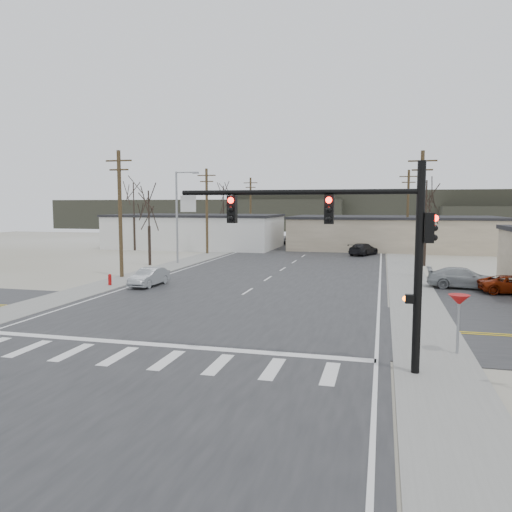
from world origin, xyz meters
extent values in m
plane|color=beige|center=(0.00, 0.00, 0.00)|extent=(140.00, 140.00, 0.00)
cube|color=#242527|center=(0.00, 15.00, 0.02)|extent=(18.00, 110.00, 0.05)
cube|color=#242527|center=(0.00, 0.00, 0.02)|extent=(90.00, 10.00, 0.04)
cube|color=gray|center=(-10.60, 20.00, 0.03)|extent=(3.00, 90.00, 0.06)
cube|color=gray|center=(10.60, 20.00, 0.03)|extent=(3.00, 90.00, 0.06)
cylinder|color=black|center=(9.80, -6.20, 3.60)|extent=(0.28, 0.28, 7.20)
cylinder|color=black|center=(5.60, -6.20, 6.20)|extent=(8.40, 0.18, 0.18)
cube|color=black|center=(6.80, -6.20, 5.60)|extent=(0.32, 0.30, 1.00)
cube|color=black|center=(3.30, -6.20, 5.60)|extent=(0.32, 0.30, 1.00)
sphere|color=#FF0C05|center=(6.80, -6.37, 5.92)|extent=(0.22, 0.22, 0.22)
sphere|color=#FF0C05|center=(3.30, -6.37, 5.92)|extent=(0.22, 0.22, 0.22)
cube|color=black|center=(10.10, -6.20, 5.00)|extent=(0.30, 0.30, 1.00)
cube|color=silver|center=(1.60, -6.20, 5.80)|extent=(0.60, 0.04, 0.60)
cube|color=black|center=(9.55, -6.20, 2.60)|extent=(0.30, 0.25, 0.30)
sphere|color=#FF5905|center=(9.40, -6.20, 2.60)|extent=(0.18, 0.18, 0.18)
cylinder|color=#A50C0C|center=(-10.20, 8.00, 0.35)|extent=(0.24, 0.24, 0.70)
sphere|color=#A50C0C|center=(-10.20, 8.00, 0.75)|extent=(0.24, 0.24, 0.24)
cylinder|color=gray|center=(11.50, -3.50, 1.05)|extent=(0.10, 0.10, 2.10)
cone|color=#A50C0C|center=(11.50, -3.50, 2.15)|extent=(0.80, 0.80, 0.40)
cube|color=silver|center=(-16.00, 40.00, 2.10)|extent=(22.00, 12.00, 4.20)
cube|color=black|center=(-16.00, 40.00, 4.35)|extent=(22.30, 12.30, 0.30)
cube|color=#BDAC90|center=(10.00, 44.00, 2.00)|extent=(26.00, 14.00, 4.00)
cube|color=black|center=(10.00, 44.00, 4.15)|extent=(26.30, 14.30, 0.30)
cylinder|color=#4F3E24|center=(-11.50, 12.00, 5.00)|extent=(0.30, 0.30, 10.00)
cube|color=#4F3E24|center=(-11.50, 12.00, 9.20)|extent=(2.20, 0.12, 0.12)
cube|color=#4F3E24|center=(-11.50, 12.00, 8.50)|extent=(1.60, 0.12, 0.12)
cylinder|color=#4F3E24|center=(-11.50, 32.00, 5.00)|extent=(0.30, 0.30, 10.00)
cube|color=#4F3E24|center=(-11.50, 32.00, 9.20)|extent=(2.20, 0.12, 0.12)
cube|color=#4F3E24|center=(-11.50, 32.00, 8.50)|extent=(1.60, 0.12, 0.12)
cylinder|color=#4F3E24|center=(-11.50, 52.00, 5.00)|extent=(0.30, 0.30, 10.00)
cube|color=#4F3E24|center=(-11.50, 52.00, 9.20)|extent=(2.20, 0.12, 0.12)
cube|color=#4F3E24|center=(-11.50, 52.00, 8.50)|extent=(1.60, 0.12, 0.12)
cylinder|color=#4F3E24|center=(11.50, 18.00, 5.00)|extent=(0.30, 0.30, 10.00)
cube|color=#4F3E24|center=(11.50, 18.00, 9.20)|extent=(2.20, 0.12, 0.12)
cube|color=#4F3E24|center=(11.50, 18.00, 8.50)|extent=(1.60, 0.12, 0.12)
cylinder|color=#4F3E24|center=(11.50, 40.00, 5.00)|extent=(0.30, 0.30, 10.00)
cube|color=#4F3E24|center=(11.50, 40.00, 9.20)|extent=(2.20, 0.12, 0.12)
cube|color=#4F3E24|center=(11.50, 40.00, 8.50)|extent=(1.60, 0.12, 0.12)
cylinder|color=gray|center=(-11.00, 22.00, 4.50)|extent=(0.20, 0.20, 9.00)
cylinder|color=gray|center=(-10.00, 22.00, 8.90)|extent=(2.00, 0.12, 0.12)
cube|color=gray|center=(-9.00, 22.00, 8.85)|extent=(0.60, 0.25, 0.18)
cylinder|color=#2F231C|center=(-13.00, 20.00, 1.88)|extent=(0.28, 0.28, 3.75)
cylinder|color=#2F231C|center=(-13.00, 20.00, 5.25)|extent=(0.14, 0.14, 3.75)
cylinder|color=#2F231C|center=(12.50, 26.00, 2.12)|extent=(0.28, 0.28, 4.25)
cylinder|color=#2F231C|center=(12.50, 26.00, 5.95)|extent=(0.14, 0.14, 4.25)
cylinder|color=#2F231C|center=(-14.00, 46.00, 2.25)|extent=(0.28, 0.28, 4.50)
cylinder|color=#2F231C|center=(-14.00, 46.00, 6.30)|extent=(0.14, 0.14, 4.50)
cylinder|color=#2F231C|center=(15.00, 52.00, 2.00)|extent=(0.28, 0.28, 4.00)
cylinder|color=#2F231C|center=(15.00, 52.00, 5.60)|extent=(0.14, 0.14, 4.00)
cylinder|color=#2F231C|center=(-22.00, 34.00, 2.25)|extent=(0.28, 0.28, 4.50)
cylinder|color=#2F231C|center=(-22.00, 34.00, 6.30)|extent=(0.14, 0.14, 4.50)
cube|color=#333026|center=(-35.00, 92.00, 3.50)|extent=(70.00, 18.00, 7.00)
cube|color=#333026|center=(15.00, 96.00, 4.50)|extent=(80.00, 18.00, 9.00)
imported|color=gray|center=(-7.37, 8.49, 0.68)|extent=(1.57, 3.93, 1.27)
imported|color=black|center=(6.51, 34.54, 0.73)|extent=(3.63, 5.11, 1.37)
imported|color=black|center=(-4.57, 47.67, 0.67)|extent=(1.88, 3.80, 1.25)
imported|color=gray|center=(14.11, 13.00, 0.74)|extent=(4.90, 2.14, 1.40)
camera|label=1|loc=(8.61, -23.55, 5.75)|focal=35.00mm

